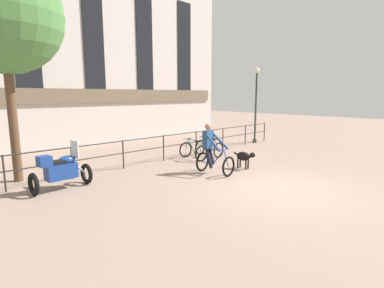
{
  "coord_description": "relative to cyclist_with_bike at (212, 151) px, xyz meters",
  "views": [
    {
      "loc": [
        -7.54,
        -4.09,
        2.67
      ],
      "look_at": [
        -0.69,
        2.86,
        1.05
      ],
      "focal_mm": 28.0,
      "sensor_mm": 36.0,
      "label": 1
    }
  ],
  "objects": [
    {
      "name": "canal_railing",
      "position": [
        0.05,
        2.66,
        -0.05
      ],
      "size": [
        15.05,
        0.05,
        1.05
      ],
      "color": "#2D2B28",
      "rests_on": "ground_plane"
    },
    {
      "name": "building_facade",
      "position": [
        0.05,
        8.45,
        4.32
      ],
      "size": [
        18.0,
        0.72,
        10.21
      ],
      "color": "beige",
      "rests_on": "ground_plane"
    },
    {
      "name": "cyclist_with_bike",
      "position": [
        0.0,
        0.0,
        0.0
      ],
      "size": [
        0.76,
        1.22,
        1.7
      ],
      "rotation": [
        0.0,
        0.0,
        0.07
      ],
      "color": "black",
      "rests_on": "ground_plane"
    },
    {
      "name": "parked_bicycle_mid_left",
      "position": [
        2.09,
        2.0,
        -0.41
      ],
      "size": [
        0.7,
        1.13,
        0.86
      ],
      "rotation": [
        0.0,
        0.0,
        3.17
      ],
      "color": "black",
      "rests_on": "ground_plane"
    },
    {
      "name": "dog",
      "position": [
        1.3,
        -0.42,
        -0.31
      ],
      "size": [
        0.34,
        0.9,
        0.64
      ],
      "rotation": [
        0.0,
        0.0,
        0.13
      ],
      "color": "black",
      "rests_on": "ground_plane"
    },
    {
      "name": "street_lamp",
      "position": [
        6.65,
        2.7,
        1.54
      ],
      "size": [
        0.28,
        0.28,
        4.08
      ],
      "color": "#2D382D",
      "rests_on": "ground_plane"
    },
    {
      "name": "tree_canalside_left",
      "position": [
        -5.01,
        3.59,
        4.13
      ],
      "size": [
        3.34,
        3.34,
        6.58
      ],
      "color": "brown",
      "rests_on": "ground_plane"
    },
    {
      "name": "parked_bicycle_near_lamp",
      "position": [
        1.1,
        2.0,
        -0.41
      ],
      "size": [
        0.77,
        1.17,
        0.86
      ],
      "rotation": [
        0.0,
        0.0,
        3.04
      ],
      "color": "black",
      "rests_on": "ground_plane"
    },
    {
      "name": "parked_motorcycle",
      "position": [
        -4.38,
        1.81,
        -0.2
      ],
      "size": [
        1.64,
        0.68,
        1.35
      ],
      "rotation": [
        0.0,
        0.0,
        1.61
      ],
      "color": "black",
      "rests_on": "ground_plane"
    },
    {
      "name": "ground_plane",
      "position": [
        0.05,
        -2.54,
        -0.76
      ],
      "size": [
        60.0,
        60.0,
        0.0
      ],
      "primitive_type": "plane",
      "color": "gray"
    }
  ]
}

